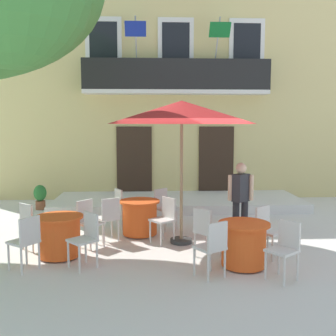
% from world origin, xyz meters
% --- Properties ---
extents(ground_plane, '(120.00, 120.00, 0.00)m').
position_xyz_m(ground_plane, '(0.00, 0.00, 0.00)').
color(ground_plane, silver).
extents(building_facade, '(13.00, 5.09, 7.50)m').
position_xyz_m(building_facade, '(0.19, 6.99, 3.75)').
color(building_facade, '#DBC67F').
rests_on(building_facade, ground).
extents(entrance_step_platform, '(7.07, 2.38, 0.25)m').
position_xyz_m(entrance_step_platform, '(0.19, 3.81, 0.12)').
color(entrance_step_platform, silver).
rests_on(entrance_step_platform, ground).
extents(cafe_table_near_tree, '(0.86, 0.86, 0.76)m').
position_xyz_m(cafe_table_near_tree, '(0.93, -1.15, 0.39)').
color(cafe_table_near_tree, '#EA561E').
rests_on(cafe_table_near_tree, ground).
extents(cafe_chair_near_tree_0, '(0.56, 0.56, 0.91)m').
position_xyz_m(cafe_chair_near_tree_0, '(1.48, -0.63, 0.53)').
color(cafe_chair_near_tree_0, silver).
rests_on(cafe_chair_near_tree_0, ground).
extents(cafe_chair_near_tree_1, '(0.57, 0.57, 0.91)m').
position_xyz_m(cafe_chair_near_tree_1, '(0.36, -0.66, 0.53)').
color(cafe_chair_near_tree_1, silver).
rests_on(cafe_chair_near_tree_1, ground).
extents(cafe_chair_near_tree_2, '(0.55, 0.55, 0.91)m').
position_xyz_m(cafe_chair_near_tree_2, '(0.33, -1.61, 0.53)').
color(cafe_chair_near_tree_2, silver).
rests_on(cafe_chair_near_tree_2, ground).
extents(cafe_chair_near_tree_3, '(0.56, 0.56, 0.91)m').
position_xyz_m(cafe_chair_near_tree_3, '(1.44, -1.71, 0.53)').
color(cafe_chair_near_tree_3, silver).
rests_on(cafe_chair_near_tree_3, ground).
extents(cafe_table_middle, '(0.86, 0.86, 0.76)m').
position_xyz_m(cafe_table_middle, '(-0.86, 0.86, 0.39)').
color(cafe_table_middle, '#EA561E').
rests_on(cafe_table_middle, ground).
extents(cafe_chair_middle_0, '(0.54, 0.54, 0.91)m').
position_xyz_m(cafe_chair_middle_0, '(-1.48, 0.43, 0.53)').
color(cafe_chair_middle_0, silver).
rests_on(cafe_chair_middle_0, ground).
extents(cafe_chair_middle_1, '(0.56, 0.56, 0.91)m').
position_xyz_m(cafe_chair_middle_1, '(-0.34, 0.31, 0.53)').
color(cafe_chair_middle_1, silver).
rests_on(cafe_chair_middle_1, ground).
extents(cafe_chair_middle_2, '(0.56, 0.56, 0.91)m').
position_xyz_m(cafe_chair_middle_2, '(-0.32, 1.39, 0.53)').
color(cafe_chair_middle_2, silver).
rests_on(cafe_chair_middle_2, ground).
extents(cafe_chair_middle_3, '(0.54, 0.54, 0.91)m').
position_xyz_m(cafe_chair_middle_3, '(-1.26, 1.50, 0.53)').
color(cafe_chair_middle_3, silver).
rests_on(cafe_chair_middle_3, ground).
extents(cafe_table_front, '(0.86, 0.86, 0.76)m').
position_xyz_m(cafe_table_front, '(-2.27, -0.50, 0.39)').
color(cafe_table_front, '#EA561E').
rests_on(cafe_table_front, ground).
extents(cafe_chair_front_0, '(0.56, 0.56, 0.91)m').
position_xyz_m(cafe_chair_front_0, '(-2.66, -1.14, 0.53)').
color(cafe_chair_front_0, silver).
rests_on(cafe_chair_front_0, ground).
extents(cafe_chair_front_1, '(0.56, 0.56, 0.91)m').
position_xyz_m(cafe_chair_front_1, '(-1.71, -1.00, 0.53)').
color(cafe_chair_front_1, silver).
rests_on(cafe_chair_front_1, ground).
extents(cafe_chair_front_2, '(0.56, 0.56, 0.91)m').
position_xyz_m(cafe_chair_front_2, '(-1.84, 0.12, 0.53)').
color(cafe_chair_front_2, silver).
rests_on(cafe_chair_front_2, ground).
extents(cafe_chair_front_3, '(0.56, 0.56, 0.91)m').
position_xyz_m(cafe_chair_front_3, '(-2.89, -0.06, 0.53)').
color(cafe_chair_front_3, silver).
rests_on(cafe_chair_front_3, ground).
extents(cafe_umbrella, '(2.90, 2.90, 2.85)m').
position_xyz_m(cafe_umbrella, '(-0.01, 0.26, 2.61)').
color(cafe_umbrella, '#997A56').
rests_on(cafe_umbrella, ground).
extents(ground_planter_left, '(0.35, 0.35, 0.69)m').
position_xyz_m(ground_planter_left, '(-3.70, 3.57, 0.38)').
color(ground_planter_left, '#995638').
rests_on(ground_planter_left, ground).
extents(pedestrian_near_entrance, '(0.53, 0.39, 1.61)m').
position_xyz_m(pedestrian_near_entrance, '(1.22, 0.37, 0.91)').
color(pedestrian_near_entrance, '#232328').
rests_on(pedestrian_near_entrance, ground).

